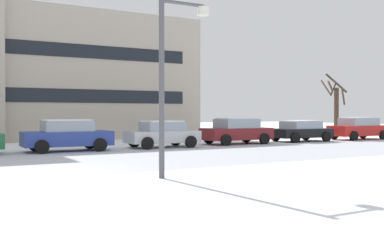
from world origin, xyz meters
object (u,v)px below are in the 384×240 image
at_px(parked_car_blue, 67,135).
at_px(parked_car_black, 301,131).
at_px(street_lamp, 171,66).
at_px(parked_car_red, 359,128).
at_px(parked_car_maroon, 237,131).
at_px(parked_car_silver, 162,134).

xyz_separation_m(parked_car_blue, parked_car_black, (15.06, 0.11, -0.07)).
xyz_separation_m(street_lamp, parked_car_blue, (-0.34, 10.41, -2.42)).
distance_m(parked_car_blue, parked_car_red, 20.08).
bearing_deg(parked_car_maroon, parked_car_red, -2.20).
height_order(parked_car_silver, parked_car_maroon, parked_car_maroon).
bearing_deg(parked_car_black, parked_car_maroon, 179.47).
xyz_separation_m(parked_car_silver, parked_car_maroon, (5.02, 0.27, 0.05)).
relative_size(street_lamp, parked_car_black, 1.28).
distance_m(street_lamp, parked_car_silver, 11.58).
relative_size(parked_car_silver, parked_car_black, 0.95).
bearing_deg(parked_car_red, parked_car_blue, 179.34).
height_order(street_lamp, parked_car_maroon, street_lamp).
distance_m(parked_car_maroon, parked_car_red, 10.05).
bearing_deg(parked_car_blue, parked_car_black, 0.41).
height_order(parked_car_maroon, parked_car_black, parked_car_maroon).
bearing_deg(street_lamp, parked_car_blue, 91.84).
relative_size(parked_car_black, parked_car_red, 0.91).
bearing_deg(parked_car_maroon, parked_car_silver, -176.94).
bearing_deg(parked_car_maroon, parked_car_black, -0.53).
distance_m(parked_car_silver, parked_car_red, 15.06).
xyz_separation_m(street_lamp, parked_car_black, (14.72, 10.52, -2.49)).
relative_size(parked_car_blue, parked_car_black, 1.04).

